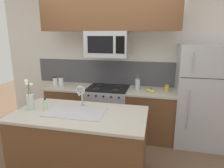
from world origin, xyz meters
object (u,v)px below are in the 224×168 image
at_px(microwave, 107,44).
at_px(storage_jar_tall, 55,81).
at_px(french_press, 138,84).
at_px(flower_vase, 30,100).
at_px(sink_faucet, 81,93).
at_px(stove_range, 108,111).
at_px(coffee_tin, 167,88).
at_px(storage_jar_medium, 61,81).
at_px(dish_soap_bottle, 45,104).
at_px(banana_bunch, 151,91).
at_px(refrigerator, 202,96).

relative_size(microwave, storage_jar_tall, 4.16).
distance_m(french_press, flower_vase, 1.87).
xyz_separation_m(french_press, sink_faucet, (-0.68, -1.09, 0.10)).
bearing_deg(storage_jar_tall, french_press, 3.12).
relative_size(stove_range, french_press, 3.48).
height_order(microwave, coffee_tin, microwave).
bearing_deg(stove_range, coffee_tin, 2.67).
xyz_separation_m(microwave, storage_jar_medium, (-0.95, 0.02, -0.73)).
bearing_deg(french_press, microwave, -171.60).
bearing_deg(storage_jar_medium, dish_soap_bottle, -72.60).
distance_m(coffee_tin, flower_vase, 2.26).
height_order(banana_bunch, french_press, french_press).
relative_size(french_press, flower_vase, 0.64).
bearing_deg(stove_range, flower_vase, -121.03).
xyz_separation_m(stove_range, storage_jar_tall, (-1.06, -0.03, 0.54)).
relative_size(storage_jar_tall, dish_soap_bottle, 1.08).
xyz_separation_m(coffee_tin, dish_soap_bottle, (-1.64, -1.27, 0.01)).
bearing_deg(microwave, dish_soap_bottle, -115.35).
xyz_separation_m(coffee_tin, flower_vase, (-1.84, -1.32, 0.07)).
relative_size(refrigerator, dish_soap_bottle, 10.52).
distance_m(banana_bunch, sink_faucet, 1.35).
xyz_separation_m(microwave, banana_bunch, (0.80, -0.04, -0.79)).
distance_m(microwave, storage_jar_medium, 1.20).
height_order(storage_jar_tall, banana_bunch, storage_jar_tall).
height_order(refrigerator, storage_jar_tall, refrigerator).
relative_size(dish_soap_bottle, flower_vase, 0.39).
relative_size(storage_jar_medium, flower_vase, 0.44).
height_order(coffee_tin, dish_soap_bottle, dish_soap_bottle).
bearing_deg(dish_soap_bottle, french_press, 48.92).
height_order(banana_bunch, coffee_tin, coffee_tin).
relative_size(stove_range, refrigerator, 0.54).
distance_m(stove_range, coffee_tin, 1.19).
bearing_deg(french_press, storage_jar_tall, -176.88).
xyz_separation_m(refrigerator, storage_jar_medium, (-2.61, -0.02, 0.13)).
relative_size(microwave, dish_soap_bottle, 4.51).
xyz_separation_m(stove_range, storage_jar_medium, (-0.95, -0.00, 0.54)).
distance_m(refrigerator, dish_soap_bottle, 2.56).
bearing_deg(storage_jar_medium, coffee_tin, 1.54).
bearing_deg(refrigerator, stove_range, -179.31).
xyz_separation_m(microwave, flower_vase, (-0.76, -1.25, -0.69)).
relative_size(microwave, coffee_tin, 6.77).
distance_m(microwave, sink_faucet, 1.19).
relative_size(banana_bunch, flower_vase, 0.46).
height_order(microwave, flower_vase, microwave).
xyz_separation_m(storage_jar_medium, french_press, (1.50, 0.06, 0.01)).
distance_m(storage_jar_medium, dish_soap_bottle, 1.28).
relative_size(coffee_tin, dish_soap_bottle, 0.67).
distance_m(french_press, dish_soap_bottle, 1.70).
xyz_separation_m(french_press, coffee_tin, (0.52, -0.01, -0.04)).
xyz_separation_m(banana_bunch, coffee_tin, (0.27, 0.11, 0.03)).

